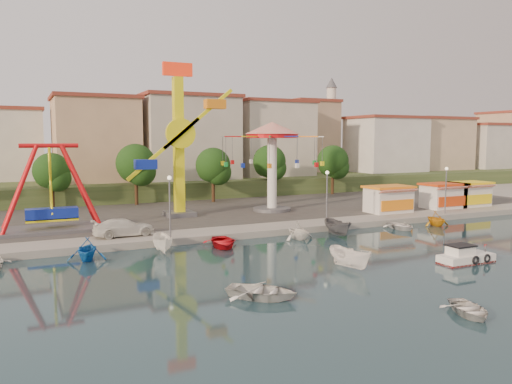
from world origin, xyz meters
TOP-DOWN VIEW (x-y plane):
  - ground at (0.00, 0.00)m, footprint 200.00×200.00m
  - quay_deck at (0.00, 62.00)m, footprint 200.00×100.00m
  - asphalt_pad at (0.00, 30.00)m, footprint 90.00×28.00m
  - hill_terrace at (0.00, 67.00)m, footprint 200.00×60.00m
  - pirate_ship_ride at (-16.99, 20.48)m, footprint 10.00×5.00m
  - kamikaze_tower at (-3.42, 23.77)m, footprint 7.92×3.10m
  - wave_swinger at (7.15, 23.25)m, footprint 11.60×11.60m
  - booth_left at (18.78, 16.49)m, footprint 5.40×3.78m
  - booth_mid at (27.30, 16.49)m, footprint 5.40×3.78m
  - booth_right at (31.61, 16.49)m, footprint 5.40×3.78m
  - lamp_post_1 at (-8.00, 13.00)m, footprint 0.14×0.14m
  - lamp_post_2 at (8.00, 13.00)m, footprint 0.14×0.14m
  - lamp_post_3 at (24.00, 13.00)m, footprint 0.14×0.14m
  - tree_1 at (-16.00, 36.24)m, footprint 4.35×4.35m
  - tree_2 at (-6.00, 35.81)m, footprint 5.02×5.02m
  - tree_3 at (4.00, 34.36)m, footprint 4.68×4.68m
  - tree_4 at (14.00, 37.35)m, footprint 4.86×4.86m
  - tree_5 at (24.00, 35.54)m, footprint 4.83×4.83m
  - building_1 at (-21.33, 51.38)m, footprint 12.33×9.01m
  - building_2 at (-8.19, 51.96)m, footprint 11.95×9.28m
  - building_3 at (5.60, 48.80)m, footprint 12.59×10.50m
  - building_4 at (19.07, 52.20)m, footprint 10.75×9.23m
  - building_5 at (32.37, 50.33)m, footprint 12.77×10.96m
  - building_6 at (44.15, 48.77)m, footprint 8.23×8.98m
  - building_7 at (56.03, 53.70)m, footprint 11.59×10.93m
  - building_8 at (69.93, 47.19)m, footprint 12.84×9.28m
  - minaret at (36.00, 54.00)m, footprint 2.80×2.80m
  - cabin_motorboat at (9.41, -2.90)m, footprint 4.28×1.76m
  - rowboat_a at (-7.50, -3.85)m, footprint 4.95×4.94m
  - rowboat_b at (0.84, -10.85)m, footprint 3.11×3.64m
  - skiff at (0.94, -0.61)m, footprint 1.86×4.03m
  - van at (-11.54, 15.07)m, footprint 5.34×2.41m
  - moored_boat_1 at (-15.23, 9.80)m, footprint 3.51×3.84m
  - moored_boat_2 at (-9.52, 9.80)m, footprint 1.91×3.97m
  - moored_boat_3 at (-4.45, 9.80)m, footprint 3.70×4.62m
  - moored_boat_4 at (2.88, 9.80)m, footprint 3.03×3.41m
  - moored_boat_5 at (7.15, 9.80)m, footprint 1.87×4.15m
  - moored_boat_6 at (14.73, 9.80)m, footprint 2.79×3.75m
  - moored_boat_7 at (19.42, 9.80)m, footprint 3.06×3.39m

SIDE VIEW (x-z plane):
  - ground at x=0.00m, z-range 0.00..0.00m
  - quay_deck at x=0.00m, z-range 0.00..0.60m
  - rowboat_b at x=0.84m, z-range 0.00..0.64m
  - moored_boat_6 at x=14.73m, z-range 0.00..0.74m
  - cabin_motorboat at x=9.41m, z-range -0.35..1.15m
  - rowboat_a at x=-7.50m, z-range 0.00..0.84m
  - moored_boat_3 at x=-4.45m, z-range 0.00..0.85m
  - asphalt_pad at x=0.00m, z-range 0.60..0.61m
  - moored_boat_2 at x=-9.52m, z-range 0.00..1.47m
  - skiff at x=0.94m, z-range 0.00..1.51m
  - moored_boat_5 at x=7.15m, z-range 0.00..1.56m
  - moored_boat_7 at x=19.42m, z-range 0.00..1.57m
  - moored_boat_4 at x=2.88m, z-range 0.00..1.64m
  - moored_boat_1 at x=-15.23m, z-range 0.00..1.72m
  - van at x=-11.54m, z-range 0.60..2.12m
  - hill_terrace at x=0.00m, z-range 0.00..3.00m
  - booth_left at x=18.78m, z-range 0.62..3.70m
  - booth_mid at x=27.30m, z-range 0.62..3.70m
  - booth_right at x=31.61m, z-range 0.62..3.70m
  - lamp_post_1 at x=-8.00m, z-range 0.60..5.60m
  - lamp_post_2 at x=8.00m, z-range 0.60..5.60m
  - lamp_post_3 at x=24.00m, z-range 0.60..5.60m
  - pirate_ship_ride at x=-16.99m, z-range 0.39..8.39m
  - tree_1 at x=-16.00m, z-range 1.80..8.60m
  - tree_3 at x=4.00m, z-range 1.90..9.21m
  - tree_5 at x=24.00m, z-range 1.94..9.48m
  - tree_4 at x=14.00m, z-range 1.95..9.55m
  - tree_2 at x=-6.00m, z-range 1.99..9.84m
  - building_1 at x=-21.33m, z-range 3.00..11.63m
  - building_7 at x=56.03m, z-range 3.00..11.76m
  - building_3 at x=5.60m, z-range 3.00..12.20m
  - building_4 at x=19.07m, z-range 3.00..12.24m
  - wave_swinger at x=7.15m, z-range 3.00..13.40m
  - kamikaze_tower at x=-3.42m, z-range 0.17..16.67m
  - building_5 at x=32.37m, z-range 3.00..14.21m
  - building_2 at x=-8.19m, z-range 3.00..14.23m
  - building_6 at x=44.15m, z-range 3.00..15.36m
  - building_8 at x=69.93m, z-range 3.00..15.58m
  - minaret at x=36.00m, z-range 3.55..21.55m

